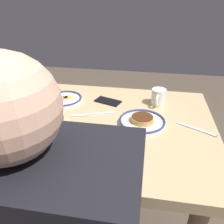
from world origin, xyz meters
TOP-DOWN VIEW (x-y plane):
  - ground_plane at (0.00, 0.00)m, footprint 6.00×6.00m
  - dining_table at (0.00, 0.00)m, footprint 1.10×0.86m
  - plate_near_main at (0.25, -0.18)m, footprint 0.20×0.20m
  - plate_center_pancakes at (-0.20, -0.01)m, footprint 0.22×0.22m
  - plate_far_companion at (0.28, 0.07)m, footprint 0.23×0.23m
  - plate_far_side at (0.03, 0.27)m, footprint 0.23×0.23m
  - coffee_mug at (-0.28, -0.23)m, footprint 0.08×0.11m
  - drinking_glass at (0.43, -0.20)m, footprint 0.08×0.08m
  - cell_phone at (0.00, -0.21)m, footprint 0.16×0.12m
  - fork_near at (0.32, 0.26)m, footprint 0.19×0.02m
  - fork_far at (-0.46, 0.00)m, footprint 0.17×0.10m
  - butter_knife at (0.05, -0.06)m, footprint 0.22×0.09m

SIDE VIEW (x-z plane):
  - ground_plane at x=0.00m, z-range 0.00..0.00m
  - dining_table at x=0.00m, z-range 0.26..1.02m
  - butter_knife at x=0.05m, z-range 0.76..0.77m
  - fork_far at x=-0.46m, z-range 0.76..0.77m
  - fork_near at x=0.32m, z-range 0.76..0.77m
  - cell_phone at x=0.00m, z-range 0.76..0.77m
  - plate_near_main at x=0.25m, z-range 0.75..0.79m
  - plate_center_pancakes at x=-0.20m, z-range 0.75..0.80m
  - plate_far_companion at x=0.28m, z-range 0.75..0.80m
  - plate_far_side at x=0.03m, z-range 0.74..0.82m
  - coffee_mug at x=-0.28m, z-range 0.76..0.85m
  - drinking_glass at x=0.43m, z-range 0.75..0.89m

